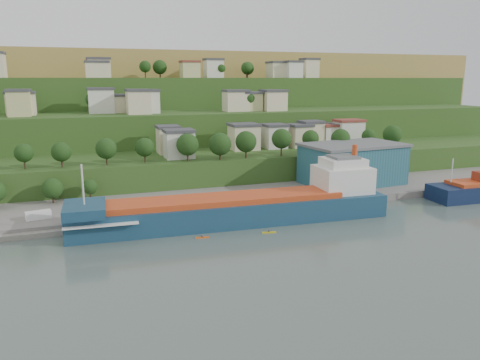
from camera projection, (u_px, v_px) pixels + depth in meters
name	position (u px, v px, depth m)	size (l,w,h in m)	color
ground	(266.00, 233.00, 107.29)	(500.00, 500.00, 0.00)	#45544D
quay	(292.00, 197.00, 139.54)	(220.00, 26.00, 4.00)	slate
pebble_beach	(14.00, 229.00, 109.99)	(40.00, 18.00, 2.40)	slate
hillside	(152.00, 141.00, 263.01)	(360.00, 211.13, 96.00)	#284719
cargo_ship_near	(244.00, 209.00, 115.04)	(78.41, 15.77, 20.03)	navy
warehouse	(352.00, 163.00, 147.61)	(32.89, 22.27, 12.80)	#1F505D
caravan	(39.00, 217.00, 111.20)	(5.71, 2.38, 2.66)	white
dinghy	(56.00, 223.00, 109.38)	(3.96, 1.48, 0.79)	silver
kayak_orange	(202.00, 237.00, 103.89)	(3.09, 1.13, 0.76)	orange
kayak_yellow	(269.00, 232.00, 107.30)	(3.36, 1.20, 0.83)	gold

